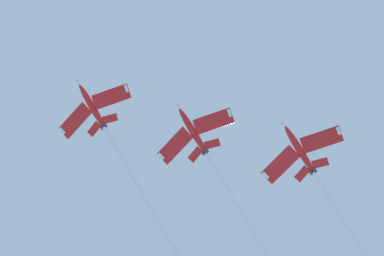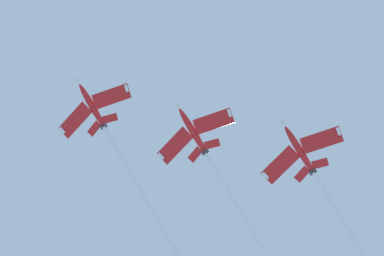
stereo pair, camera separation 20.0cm
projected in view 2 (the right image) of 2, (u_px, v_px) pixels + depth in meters
name	position (u px, v px, depth m)	size (l,w,h in m)	color
jet_lead	(121.00, 157.00, 174.05)	(39.64, 39.41, 23.84)	red
jet_second	(210.00, 160.00, 168.83)	(36.14, 35.99, 22.02)	red
jet_third	(323.00, 188.00, 162.89)	(34.91, 34.70, 21.22)	red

